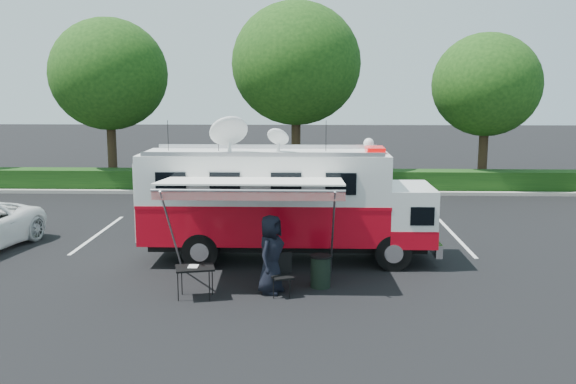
% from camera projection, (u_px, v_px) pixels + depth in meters
% --- Properties ---
extents(ground_plane, '(120.00, 120.00, 0.00)m').
position_uv_depth(ground_plane, '(287.00, 260.00, 18.56)').
color(ground_plane, black).
rests_on(ground_plane, ground).
extents(back_border, '(60.00, 6.14, 8.87)m').
position_uv_depth(back_border, '(320.00, 84.00, 30.39)').
color(back_border, '#9E998E').
rests_on(back_border, ground_plane).
extents(stall_lines, '(24.12, 5.50, 0.01)m').
position_uv_depth(stall_lines, '(275.00, 235.00, 21.53)').
color(stall_lines, silver).
rests_on(stall_lines, ground_plane).
extents(command_truck, '(8.32, 2.29, 4.00)m').
position_uv_depth(command_truck, '(285.00, 201.00, 18.27)').
color(command_truck, black).
rests_on(command_truck, ground_plane).
extents(awning, '(4.54, 2.37, 2.75)m').
position_uv_depth(awning, '(251.00, 185.00, 15.80)').
color(awning, silver).
rests_on(awning, ground_plane).
extents(person, '(0.92, 1.11, 1.93)m').
position_uv_depth(person, '(271.00, 292.00, 15.64)').
color(person, black).
rests_on(person, ground_plane).
extents(folding_table, '(1.02, 0.82, 0.77)m').
position_uv_depth(folding_table, '(195.00, 269.00, 15.14)').
color(folding_table, black).
rests_on(folding_table, ground_plane).
extents(folding_chair, '(0.62, 0.66, 1.01)m').
position_uv_depth(folding_chair, '(282.00, 270.00, 15.41)').
color(folding_chair, black).
rests_on(folding_chair, ground_plane).
extents(trash_bin, '(0.54, 0.54, 0.81)m').
position_uv_depth(trash_bin, '(321.00, 271.00, 16.00)').
color(trash_bin, black).
rests_on(trash_bin, ground_plane).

